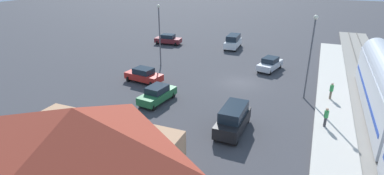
# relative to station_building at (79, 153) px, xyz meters

# --- Properties ---
(ground_plane) EXTENTS (200.00, 200.00, 0.00)m
(ground_plane) POSITION_rel_station_building_xyz_m (-4.00, -22.00, -3.10)
(ground_plane) COLOR #38383D
(railway_track) EXTENTS (4.80, 70.00, 0.30)m
(railway_track) POSITION_rel_station_building_xyz_m (-18.00, -22.00, -3.01)
(railway_track) COLOR gray
(railway_track) RESTS_ON ground
(platform) EXTENTS (3.20, 46.00, 0.30)m
(platform) POSITION_rel_station_building_xyz_m (-14.00, -22.00, -2.95)
(platform) COLOR #B7B2A8
(platform) RESTS_ON ground
(station_building) EXTENTS (11.01, 7.81, 5.95)m
(station_building) POSITION_rel_station_building_xyz_m (0.00, 0.00, 0.00)
(station_building) COLOR tan
(station_building) RESTS_ON ground
(pedestrian_on_platform) EXTENTS (0.36, 0.36, 1.71)m
(pedestrian_on_platform) POSITION_rel_station_building_xyz_m (-13.22, -14.11, -1.82)
(pedestrian_on_platform) COLOR #333338
(pedestrian_on_platform) RESTS_ON platform
(pedestrian_waiting_far) EXTENTS (0.36, 0.36, 1.71)m
(pedestrian_waiting_far) POSITION_rel_station_building_xyz_m (-13.68, -20.42, -1.82)
(pedestrian_waiting_far) COLOR brown
(pedestrian_waiting_far) RESTS_ON platform
(sedan_green) EXTENTS (2.41, 4.70, 1.74)m
(sedan_green) POSITION_rel_station_building_xyz_m (2.46, -13.56, -2.23)
(sedan_green) COLOR #236638
(sedan_green) RESTS_ON ground
(suv_white) EXTENTS (2.17, 4.98, 2.22)m
(suv_white) POSITION_rel_station_building_xyz_m (1.06, -36.89, -1.95)
(suv_white) COLOR white
(suv_white) RESTS_ON ground
(sedan_silver) EXTENTS (2.86, 4.81, 1.74)m
(sedan_silver) POSITION_rel_station_building_xyz_m (-6.40, -27.96, -2.23)
(sedan_silver) COLOR silver
(sedan_silver) RESTS_ON ground
(sedan_red) EXTENTS (4.71, 2.74, 1.74)m
(sedan_red) POSITION_rel_station_building_xyz_m (6.62, -17.88, -2.23)
(sedan_red) COLOR red
(sedan_red) RESTS_ON ground
(sedan_maroon) EXTENTS (4.65, 2.59, 1.74)m
(sedan_maroon) POSITION_rel_station_building_xyz_m (12.11, -35.20, -2.23)
(sedan_maroon) COLOR maroon
(sedan_maroon) RESTS_ON ground
(suv_black) EXTENTS (2.00, 4.92, 2.22)m
(suv_black) POSITION_rel_station_building_xyz_m (-6.10, -10.92, -1.95)
(suv_black) COLOR black
(suv_black) RESTS_ON ground
(light_pole_near_platform) EXTENTS (0.44, 0.44, 8.58)m
(light_pole_near_platform) POSITION_rel_station_building_xyz_m (-11.20, -20.27, 2.22)
(light_pole_near_platform) COLOR #515156
(light_pole_near_platform) RESTS_ON ground
(light_pole_lot_center) EXTENTS (0.44, 0.44, 8.19)m
(light_pole_lot_center) POSITION_rel_station_building_xyz_m (7.75, -24.23, 2.01)
(light_pole_lot_center) COLOR #515156
(light_pole_lot_center) RESTS_ON ground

